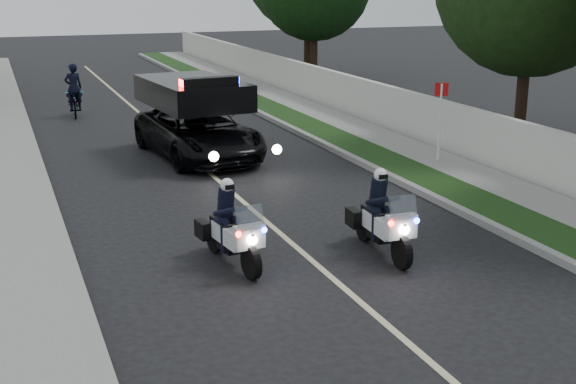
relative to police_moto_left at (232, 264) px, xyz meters
name	(u,v)px	position (x,y,z in m)	size (l,w,h in m)	color
ground	(353,296)	(1.40, -2.07, 0.00)	(120.00, 120.00, 0.00)	black
curb_right	(329,147)	(5.50, 7.93, 0.07)	(0.20, 60.00, 0.15)	gray
grass_verge	(351,145)	(6.20, 7.93, 0.08)	(1.20, 60.00, 0.16)	#193814
sidewalk_right	(389,142)	(7.50, 7.93, 0.08)	(1.40, 60.00, 0.16)	gray
property_wall	(418,118)	(8.50, 7.93, 0.75)	(0.22, 60.00, 1.50)	beige
curb_left	(42,172)	(-2.70, 7.93, 0.07)	(0.20, 60.00, 0.15)	gray
lane_marking	(195,161)	(1.40, 7.93, 0.00)	(0.12, 50.00, 0.01)	#BFB78C
police_moto_left	(232,264)	(0.00, 0.00, 0.00)	(0.64, 1.84, 1.57)	silver
police_moto_right	(381,253)	(2.75, -0.49, 0.00)	(0.66, 1.89, 1.61)	silver
police_suv	(199,157)	(1.62, 8.36, 0.00)	(2.43, 5.25, 2.55)	black
bicycle	(76,116)	(-0.92, 16.39, 0.00)	(0.65, 1.87, 0.98)	black
cyclist	(76,116)	(-0.92, 16.39, 0.00)	(0.62, 0.42, 1.73)	black
sign_post	(437,166)	(7.40, 5.00, 0.00)	(0.37, 0.37, 2.33)	#A90E0C
tree_right_b	(518,143)	(11.35, 6.67, 0.00)	(5.65, 5.65, 9.42)	#1E3C14
tree_right_d	(307,78)	(11.24, 23.32, 0.00)	(6.25, 6.25, 10.41)	#193E14
tree_right_e	(314,82)	(10.99, 21.94, 0.00)	(5.46, 5.46, 9.10)	#133410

